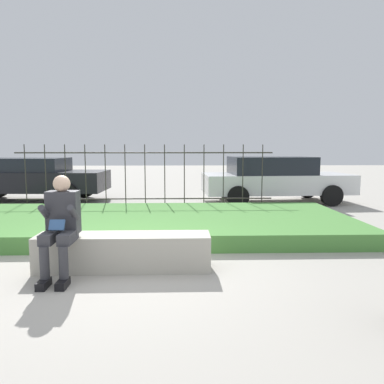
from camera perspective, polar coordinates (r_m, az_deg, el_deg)
The scene contains 7 objects.
ground_plane at distance 5.20m, azimuth -11.69°, elevation -11.45°, with size 60.00×60.00×0.00m, color #A8A399.
stone_bench at distance 5.12m, azimuth -10.34°, elevation -9.24°, with size 2.29×0.49×0.47m.
person_seated_reader at distance 4.90m, azimuth -19.36°, elevation -4.36°, with size 0.42×0.73×1.27m.
grass_berm at distance 7.50m, azimuth -8.54°, elevation -4.67°, with size 8.40×3.47×0.28m.
iron_fence at distance 9.44m, azimuth -7.16°, elevation 2.26°, with size 6.40×0.03×1.70m.
car_parked_right at distance 11.38m, azimuth 12.42°, elevation 2.05°, with size 4.36×2.13×1.36m.
car_parked_left at distance 12.41m, azimuth -23.71°, elevation 2.03°, with size 4.64×2.05×1.31m.
Camera 1 is at (0.88, -4.87, 1.61)m, focal length 35.00 mm.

